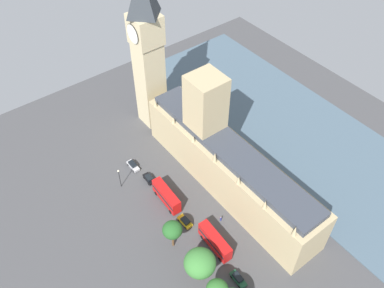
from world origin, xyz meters
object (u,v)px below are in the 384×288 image
(pedestrian_trailing, at_px, (221,219))
(plane_tree_kerbside, at_px, (172,230))
(street_lamp_slot_11, at_px, (119,175))
(car_dark_green_opposite_hall, at_px, (238,279))
(plane_tree_slot_10, at_px, (200,263))
(car_silver_under_trees, at_px, (133,165))
(double_decker_bus_leading, at_px, (215,241))
(car_black_far_end, at_px, (149,179))
(car_yellow_cab_near_tower, at_px, (185,221))
(double_decker_bus_by_river_gate, at_px, (166,196))
(street_lamp_slot_12, at_px, (196,265))
(clock_tower, at_px, (147,50))
(parliament_building, at_px, (225,160))

(pedestrian_trailing, relative_size, plane_tree_kerbside, 0.17)
(street_lamp_slot_11, bearing_deg, car_dark_green_opposite_hall, 100.29)
(car_dark_green_opposite_hall, xyz_separation_m, plane_tree_kerbside, (6.53, -16.64, 5.93))
(car_dark_green_opposite_hall, relative_size, street_lamp_slot_11, 0.69)
(plane_tree_slot_10, xyz_separation_m, street_lamp_slot_11, (0.50, -34.76, -2.89))
(car_silver_under_trees, distance_m, double_decker_bus_leading, 34.39)
(car_black_far_end, relative_size, car_yellow_cab_near_tower, 0.98)
(double_decker_bus_by_river_gate, xyz_separation_m, plane_tree_kerbside, (6.26, 11.76, 4.18))
(double_decker_bus_by_river_gate, bearing_deg, street_lamp_slot_12, 75.62)
(clock_tower, height_order, car_dark_green_opposite_hall, clock_tower)
(car_silver_under_trees, relative_size, plane_tree_kerbside, 0.52)
(car_black_far_end, bearing_deg, street_lamp_slot_11, 161.32)
(pedestrian_trailing, bearing_deg, street_lamp_slot_12, -136.55)
(pedestrian_trailing, distance_m, plane_tree_slot_10, 18.45)
(double_decker_bus_leading, bearing_deg, car_dark_green_opposite_hall, 85.40)
(plane_tree_kerbside, relative_size, street_lamp_slot_11, 1.31)
(plane_tree_kerbside, bearing_deg, plane_tree_slot_10, 88.31)
(car_dark_green_opposite_hall, distance_m, street_lamp_slot_11, 41.33)
(car_dark_green_opposite_hall, relative_size, pedestrian_trailing, 3.15)
(plane_tree_slot_10, bearing_deg, street_lamp_slot_11, -89.18)
(clock_tower, relative_size, plane_tree_slot_10, 4.75)
(car_dark_green_opposite_hall, bearing_deg, street_lamp_slot_11, -76.75)
(street_lamp_slot_11, xyz_separation_m, street_lamp_slot_12, (-0.60, 33.32, -0.25))
(car_silver_under_trees, height_order, plane_tree_kerbside, plane_tree_kerbside)
(car_silver_under_trees, distance_m, double_decker_bus_by_river_gate, 16.05)
(plane_tree_kerbside, distance_m, plane_tree_slot_10, 10.93)
(car_dark_green_opposite_hall, height_order, pedestrian_trailing, car_dark_green_opposite_hall)
(double_decker_bus_by_river_gate, distance_m, car_yellow_cab_near_tower, 8.67)
(pedestrian_trailing, height_order, plane_tree_slot_10, plane_tree_slot_10)
(car_silver_under_trees, height_order, car_dark_green_opposite_hall, same)
(pedestrian_trailing, distance_m, plane_tree_kerbside, 15.39)
(car_silver_under_trees, distance_m, street_lamp_slot_12, 37.76)
(car_yellow_cab_near_tower, xyz_separation_m, plane_tree_kerbside, (6.09, 3.28, 5.93))
(car_dark_green_opposite_hall, distance_m, plane_tree_kerbside, 18.83)
(street_lamp_slot_11, bearing_deg, street_lamp_slot_12, 91.02)
(double_decker_bus_leading, xyz_separation_m, plane_tree_kerbside, (7.82, -6.57, 4.18))
(pedestrian_trailing, height_order, plane_tree_kerbside, plane_tree_kerbside)
(clock_tower, distance_m, car_dark_green_opposite_hall, 65.32)
(parliament_building, distance_m, car_dark_green_opposite_hall, 30.69)
(double_decker_bus_leading, relative_size, plane_tree_slot_10, 0.99)
(double_decker_bus_by_river_gate, height_order, double_decker_bus_leading, same)
(pedestrian_trailing, bearing_deg, car_silver_under_trees, 120.83)
(double_decker_bus_by_river_gate, bearing_deg, parliament_building, 169.91)
(car_black_far_end, xyz_separation_m, car_dark_green_opposite_hall, (-0.07, 37.45, 0.00))
(car_yellow_cab_near_tower, xyz_separation_m, street_lamp_slot_11, (6.91, -20.58, 3.82))
(clock_tower, relative_size, double_decker_bus_by_river_gate, 4.78)
(car_silver_under_trees, xyz_separation_m, double_decker_bus_by_river_gate, (-0.82, 15.93, 1.75))
(double_decker_bus_by_river_gate, bearing_deg, plane_tree_slot_10, 76.41)
(car_black_far_end, xyz_separation_m, plane_tree_kerbside, (6.46, 20.81, 5.93))
(car_dark_green_opposite_hall, bearing_deg, car_silver_under_trees, -85.63)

